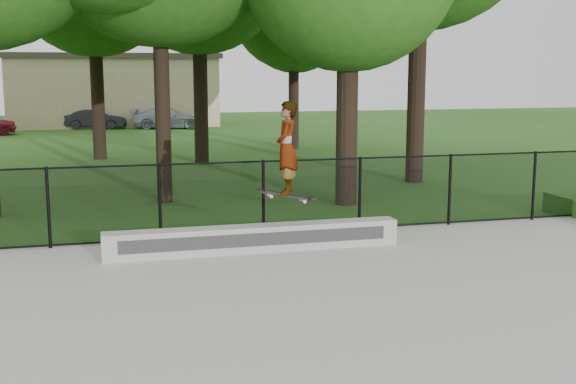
# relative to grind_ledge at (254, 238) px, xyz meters

# --- Properties ---
(ground) EXTENTS (100.00, 100.00, 0.00)m
(ground) POSITION_rel_grind_ledge_xyz_m (0.44, -4.70, -0.30)
(ground) COLOR #294E15
(ground) RESTS_ON ground
(concrete_slab) EXTENTS (14.00, 12.00, 0.06)m
(concrete_slab) POSITION_rel_grind_ledge_xyz_m (0.44, -4.70, -0.27)
(concrete_slab) COLOR #ABABA6
(concrete_slab) RESTS_ON ground
(grind_ledge) EXTENTS (5.32, 0.40, 0.47)m
(grind_ledge) POSITION_rel_grind_ledge_xyz_m (0.00, 0.00, 0.00)
(grind_ledge) COLOR #AEAEA9
(grind_ledge) RESTS_ON concrete_slab
(car_b) EXTENTS (3.25, 1.83, 1.11)m
(car_b) POSITION_rel_grind_ledge_xyz_m (-2.70, 30.47, 0.26)
(car_b) COLOR black
(car_b) RESTS_ON ground
(car_c) EXTENTS (3.98, 2.36, 1.17)m
(car_c) POSITION_rel_grind_ledge_xyz_m (1.35, 29.64, 0.29)
(car_c) COLOR #9BA3B0
(car_c) RESTS_ON ground
(skater_airborne) EXTENTS (0.82, 0.69, 1.80)m
(skater_airborne) POSITION_rel_grind_ledge_xyz_m (0.52, -0.28, 1.61)
(skater_airborne) COLOR black
(skater_airborne) RESTS_ON ground
(chainlink_fence) EXTENTS (16.06, 0.06, 1.50)m
(chainlink_fence) POSITION_rel_grind_ledge_xyz_m (0.44, 1.20, 0.52)
(chainlink_fence) COLOR black
(chainlink_fence) RESTS_ON concrete_slab
(distant_building) EXTENTS (12.40, 6.40, 4.30)m
(distant_building) POSITION_rel_grind_ledge_xyz_m (-1.56, 33.30, 1.87)
(distant_building) COLOR #C4BA89
(distant_building) RESTS_ON ground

